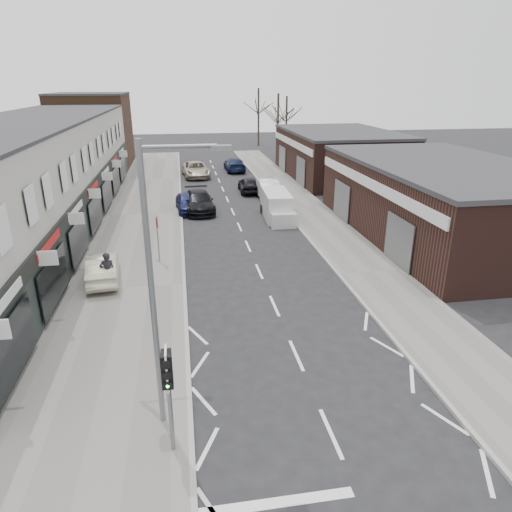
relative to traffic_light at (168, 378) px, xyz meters
name	(u,v)px	position (x,y,z in m)	size (l,w,h in m)	color
ground	(311,389)	(4.40, 2.02, -2.41)	(160.00, 160.00, 0.00)	black
pavement_left	(143,215)	(-2.35, 24.02, -2.35)	(5.50, 64.00, 0.12)	slate
pavement_right	(305,208)	(10.15, 24.02, -2.35)	(3.50, 64.00, 0.12)	slate
shop_terrace_left	(29,178)	(-9.10, 21.52, 1.14)	(8.00, 41.00, 7.10)	#B9B6A9
brick_block_far	(93,131)	(-9.10, 47.02, 1.59)	(8.00, 10.00, 8.00)	#452C1D
right_unit_near	(443,202)	(16.90, 16.02, -0.16)	(10.00, 18.00, 4.50)	#351C18
right_unit_far	(339,155)	(16.90, 36.02, -0.16)	(10.00, 16.00, 4.50)	#351C18
tree_far_a	(277,157)	(13.40, 50.02, -2.41)	(3.60, 3.60, 8.00)	#382D26
tree_far_b	(286,151)	(15.90, 56.02, -2.41)	(3.60, 3.60, 7.50)	#382D26
tree_far_c	(258,146)	(12.90, 62.02, -2.41)	(3.60, 3.60, 8.50)	#382D26
traffic_light	(168,378)	(0.00, 0.00, 0.00)	(0.28, 0.60, 3.10)	slate
street_lamp	(158,278)	(-0.13, 1.22, 2.20)	(2.23, 0.22, 8.00)	slate
warning_sign	(158,225)	(-0.76, 14.02, -0.21)	(0.12, 0.80, 2.70)	slate
white_van	(277,206)	(7.36, 21.63, -1.50)	(1.96, 5.07, 1.94)	silver
sedan_on_pavement	(103,268)	(-3.44, 11.91, -1.63)	(1.41, 4.06, 1.34)	beige
pedestrian	(108,272)	(-3.00, 10.62, -1.34)	(0.69, 0.46, 1.91)	black
parked_car_left_a	(187,202)	(1.00, 24.65, -1.71)	(1.67, 4.14, 1.41)	#151843
parked_car_left_b	(199,202)	(1.88, 24.58, -1.66)	(2.12, 5.22, 1.51)	black
parked_car_left_c	(196,169)	(2.20, 38.35, -1.65)	(2.54, 5.51, 1.53)	#AB9E89
parked_car_right_a	(267,188)	(7.90, 28.40, -1.62)	(1.68, 4.82, 1.59)	white
parked_car_right_b	(249,184)	(6.60, 30.33, -1.71)	(1.68, 4.16, 1.42)	black
parked_car_right_c	(234,164)	(6.60, 41.04, -1.68)	(2.07, 5.09, 1.48)	#121B39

